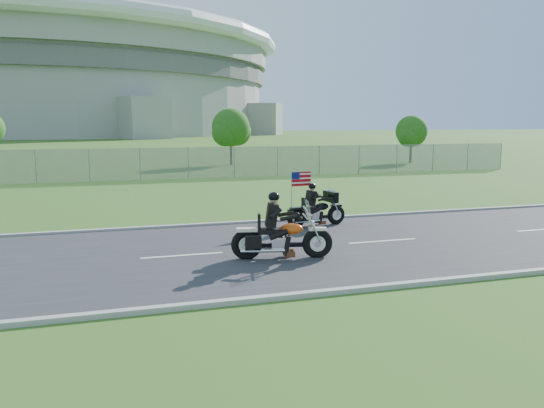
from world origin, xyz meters
name	(u,v)px	position (x,y,z in m)	size (l,w,h in m)	color
ground	(254,252)	(0.00, 0.00, 0.00)	(420.00, 420.00, 0.00)	#29571B
road	(254,251)	(0.00, 0.00, 0.02)	(120.00, 8.00, 0.04)	#28282B
curb_north	(224,224)	(0.00, 4.05, 0.05)	(120.00, 0.18, 0.12)	#9E9B93
curb_south	(305,295)	(0.00, -4.05, 0.05)	(120.00, 0.18, 0.12)	#9E9B93
fence	(89,165)	(-5.00, 20.00, 1.00)	(60.00, 0.03, 2.00)	gray
stadium	(54,84)	(-20.00, 170.00, 15.58)	(140.40, 140.40, 29.20)	#A3A099
tree_fence_near	(231,130)	(6.04, 30.04, 2.97)	(3.52, 3.28, 4.75)	#382316
tree_fence_far	(412,133)	(22.04, 28.03, 2.64)	(3.08, 2.87, 4.20)	#382316
motorcycle_lead	(281,238)	(0.45, -0.99, 0.57)	(2.67, 1.02, 1.81)	black
motorcycle_follow	(316,212)	(2.99, 2.87, 0.52)	(2.27, 0.84, 1.89)	black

